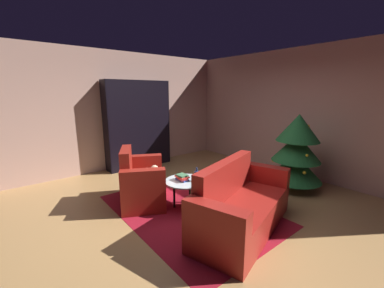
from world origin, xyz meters
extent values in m
plane|color=#AD804C|center=(0.00, 0.00, 0.00)|extent=(6.99, 6.99, 0.00)
cube|color=tan|center=(0.00, 2.87, 1.39)|extent=(5.94, 0.06, 2.79)
cube|color=tan|center=(-2.94, 0.00, 1.39)|extent=(0.06, 5.80, 2.79)
cube|color=maroon|center=(-0.06, -0.10, 0.00)|extent=(2.79, 1.91, 0.01)
cube|color=black|center=(-2.54, 0.37, 1.06)|extent=(0.03, 1.61, 2.12)
cube|color=black|center=(-2.71, 1.17, 1.06)|extent=(0.36, 0.02, 2.12)
cube|color=black|center=(-2.71, -0.42, 1.06)|extent=(0.36, 0.03, 2.12)
cube|color=black|center=(-2.71, 0.37, 0.01)|extent=(0.34, 1.56, 0.03)
cube|color=black|center=(-2.71, 0.37, 0.43)|extent=(0.34, 1.56, 0.03)
cube|color=black|center=(-2.71, 0.37, 0.85)|extent=(0.34, 1.56, 0.02)
cube|color=black|center=(-2.71, 0.37, 1.27)|extent=(0.34, 1.56, 0.02)
cube|color=black|center=(-2.71, 0.37, 1.69)|extent=(0.34, 1.56, 0.02)
cube|color=black|center=(-2.71, 0.37, 2.11)|extent=(0.34, 1.56, 0.03)
cube|color=black|center=(-2.85, 0.37, 0.78)|extent=(0.05, 1.05, 0.67)
cube|color=black|center=(-2.82, 0.37, 0.78)|extent=(0.03, 1.08, 0.70)
cube|color=tan|center=(-2.79, 1.13, 0.17)|extent=(0.18, 0.03, 0.30)
cube|color=#522D26|center=(-2.77, 1.10, 0.20)|extent=(0.23, 0.03, 0.35)
cube|color=#442E17|center=(-2.78, 1.05, 0.15)|extent=(0.20, 0.04, 0.25)
cube|color=#B63822|center=(-2.78, 1.00, 0.15)|extent=(0.20, 0.05, 0.25)
cube|color=#19768B|center=(-2.79, 0.94, 0.17)|extent=(0.18, 0.05, 0.28)
cube|color=red|center=(-2.77, 0.89, 0.18)|extent=(0.22, 0.05, 0.30)
cube|color=#254790|center=(-2.75, 0.84, 0.19)|extent=(0.26, 0.04, 0.33)
cube|color=#32843C|center=(-2.78, 0.80, 0.18)|extent=(0.20, 0.04, 0.30)
cube|color=#126789|center=(-2.76, 1.12, 1.40)|extent=(0.24, 0.03, 0.23)
cube|color=#8E4192|center=(-2.78, 1.08, 1.41)|extent=(0.21, 0.05, 0.25)
cube|color=#4A2E26|center=(-2.77, 1.03, 1.40)|extent=(0.22, 0.03, 0.24)
cube|color=#552B2D|center=(-2.77, 1.00, 1.40)|extent=(0.22, 0.03, 0.23)
cube|color=purple|center=(-2.77, 0.95, 1.45)|extent=(0.23, 0.04, 0.34)
cube|color=#127E8F|center=(-2.77, 0.91, 1.42)|extent=(0.23, 0.04, 0.28)
cube|color=#B03128|center=(-2.77, 0.86, 1.40)|extent=(0.22, 0.04, 0.23)
cube|color=#2A488D|center=(-2.79, 0.82, 1.46)|extent=(0.18, 0.03, 0.35)
cube|color=#B8A08D|center=(-2.79, 0.78, 1.40)|extent=(0.18, 0.04, 0.23)
cube|color=#B5AE99|center=(-2.78, 1.13, 1.83)|extent=(0.20, 0.03, 0.25)
cube|color=orange|center=(-2.77, 1.08, 1.81)|extent=(0.23, 0.05, 0.22)
cube|color=#B0AE85|center=(-2.76, 1.03, 1.81)|extent=(0.24, 0.05, 0.22)
cube|color=gold|center=(-2.79, 0.97, 1.84)|extent=(0.19, 0.03, 0.27)
cube|color=teal|center=(-2.77, 0.93, 1.83)|extent=(0.22, 0.04, 0.25)
cube|color=#3F2F26|center=(-2.80, 0.90, 1.81)|extent=(0.17, 0.03, 0.22)
cube|color=gold|center=(-2.79, 0.86, 1.84)|extent=(0.18, 0.04, 0.28)
cube|color=maroon|center=(-0.79, -0.52, 0.21)|extent=(0.92, 0.92, 0.43)
cube|color=maroon|center=(-0.91, -0.75, 0.69)|extent=(0.67, 0.45, 0.52)
cube|color=maroon|center=(-0.41, -0.71, 0.36)|extent=(0.46, 0.68, 0.71)
cube|color=maroon|center=(-1.17, -0.32, 0.36)|extent=(0.46, 0.68, 0.71)
ellipsoid|color=#CCB28F|center=(-0.72, -0.47, 0.52)|extent=(0.33, 0.29, 0.18)
sphere|color=#CCB28F|center=(-0.71, -0.34, 0.57)|extent=(0.13, 0.13, 0.13)
cube|color=maroon|center=(0.82, 0.16, 0.21)|extent=(1.15, 1.62, 0.41)
cube|color=maroon|center=(0.54, 0.08, 0.67)|extent=(0.59, 1.45, 0.51)
cube|color=maroon|center=(1.06, -0.63, 0.35)|extent=(0.78, 0.41, 0.69)
cube|color=maroon|center=(0.57, 0.95, 0.35)|extent=(0.78, 0.41, 0.69)
cylinder|color=black|center=(-0.01, -0.07, 0.22)|extent=(0.04, 0.04, 0.44)
cylinder|color=black|center=(-0.28, 0.08, 0.22)|extent=(0.04, 0.04, 0.44)
cylinder|color=black|center=(-0.28, -0.24, 0.22)|extent=(0.04, 0.04, 0.44)
cylinder|color=silver|center=(-0.19, -0.08, 0.45)|extent=(0.66, 0.66, 0.02)
cube|color=#2B4293|center=(-0.23, -0.11, 0.47)|extent=(0.22, 0.14, 0.03)
cube|color=#B62E32|center=(-0.23, -0.12, 0.50)|extent=(0.21, 0.15, 0.02)
cube|color=red|center=(-0.23, -0.11, 0.52)|extent=(0.23, 0.17, 0.02)
cube|color=#3E744D|center=(-0.24, -0.11, 0.54)|extent=(0.17, 0.15, 0.03)
cylinder|color=navy|center=(-0.06, 0.04, 0.54)|extent=(0.07, 0.07, 0.17)
cylinder|color=navy|center=(-0.06, 0.04, 0.65)|extent=(0.03, 0.03, 0.06)
cylinder|color=brown|center=(0.50, 2.06, 0.09)|extent=(0.08, 0.08, 0.17)
cone|color=#1D5B2A|center=(0.50, 2.06, 0.43)|extent=(1.00, 1.00, 0.51)
cone|color=#1D5B2A|center=(0.50, 2.06, 0.81)|extent=(0.90, 0.90, 0.51)
cone|color=#1D5B2A|center=(0.50, 2.06, 1.20)|extent=(0.79, 0.79, 0.51)
sphere|color=yellow|center=(0.13, 1.89, 0.51)|extent=(0.06, 0.06, 0.06)
sphere|color=yellow|center=(0.80, 1.86, 0.76)|extent=(0.05, 0.05, 0.05)
sphere|color=yellow|center=(0.53, 2.38, 1.20)|extent=(0.05, 0.05, 0.05)
sphere|color=yellow|center=(0.82, 1.81, 0.45)|extent=(0.06, 0.06, 0.06)
camera|label=1|loc=(2.71, -2.28, 1.85)|focal=22.44mm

